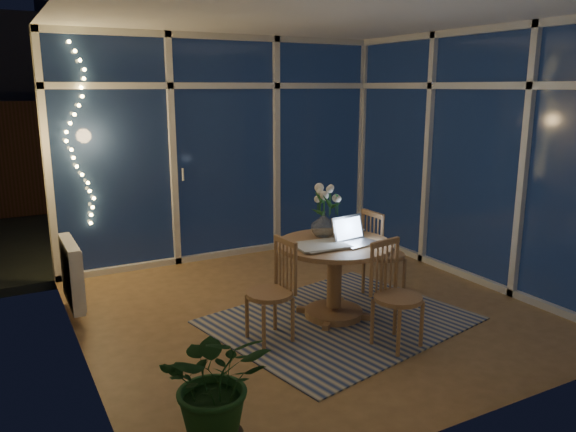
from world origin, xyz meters
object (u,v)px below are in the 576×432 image
object	(u,v)px
dining_table	(334,280)
chair_left	(269,291)
potted_plant	(217,398)
flower_vase	(323,225)
chair_right	(384,253)
chair_front	(398,295)
laptop	(358,230)

from	to	relation	value
dining_table	chair_left	world-z (taller)	chair_left
dining_table	potted_plant	bearing A→B (deg)	-140.27
flower_vase	chair_right	bearing A→B (deg)	-1.00
chair_front	potted_plant	distance (m)	1.86
chair_front	flower_vase	world-z (taller)	flower_vase
chair_right	dining_table	bearing A→B (deg)	105.21
chair_left	chair_right	distance (m)	1.48
chair_left	potted_plant	world-z (taller)	chair_left
dining_table	laptop	xyz separation A→B (m)	(0.15, -0.13, 0.47)
chair_front	dining_table	bearing A→B (deg)	89.16
dining_table	chair_left	xyz separation A→B (m)	(-0.72, -0.16, 0.08)
dining_table	laptop	distance (m)	0.51
laptop	chair_left	bearing A→B (deg)	172.77
dining_table	chair_front	distance (m)	0.74
dining_table	chair_front	world-z (taller)	chair_front
laptop	potted_plant	distance (m)	2.21
chair_right	laptop	world-z (taller)	laptop
chair_right	chair_front	size ratio (longest dim) A/B	1.03
potted_plant	dining_table	bearing A→B (deg)	39.73
chair_left	laptop	distance (m)	0.95
laptop	chair_front	bearing A→B (deg)	-101.95
chair_front	potted_plant	bearing A→B (deg)	-170.18
chair_left	potted_plant	size ratio (longest dim) A/B	1.12
chair_left	flower_vase	bearing A→B (deg)	112.44
chair_left	chair_front	size ratio (longest dim) A/B	0.99
dining_table	potted_plant	distance (m)	2.13
chair_front	flower_vase	size ratio (longest dim) A/B	4.10
chair_front	flower_vase	xyz separation A→B (m)	(-0.10, 0.95, 0.37)
potted_plant	chair_left	bearing A→B (deg)	52.68
dining_table	flower_vase	xyz separation A→B (m)	(0.01, 0.22, 0.45)
chair_right	flower_vase	distance (m)	0.78
dining_table	flower_vase	bearing A→B (deg)	86.27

